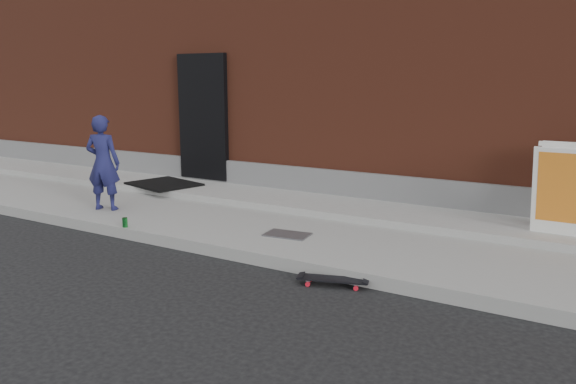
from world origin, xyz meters
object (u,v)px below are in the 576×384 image
Objects in this scene: skateboard at (333,280)px; pizza_sign at (564,188)px; child at (103,163)px; soda_can at (125,222)px.

pizza_sign is at bearing 52.32° from skateboard.
soda_can is (1.04, -0.59, -0.64)m from child.
pizza_sign is at bearing 175.23° from child.
child reaches higher than soda_can.
skateboard is (4.19, -0.76, -0.79)m from child.
pizza_sign is at bearing 24.16° from soda_can.
pizza_sign is (6.06, 1.66, -0.06)m from child.
pizza_sign is 8.52× the size of soda_can.
pizza_sign reaches higher than skateboard.
pizza_sign reaches higher than soda_can.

